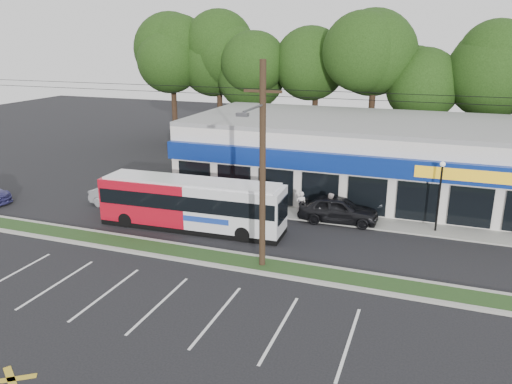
{
  "coord_description": "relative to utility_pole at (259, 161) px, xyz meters",
  "views": [
    {
      "loc": [
        10.49,
        -20.35,
        10.89
      ],
      "look_at": [
        1.21,
        5.0,
        2.52
      ],
      "focal_mm": 35.0,
      "sensor_mm": 36.0,
      "label": 1
    }
  ],
  "objects": [
    {
      "name": "grass_strip",
      "position": [
        -2.83,
        0.07,
        -5.35
      ],
      "size": [
        40.0,
        1.6,
        0.12
      ],
      "primitive_type": "cube",
      "color": "#203B18",
      "rests_on": "ground"
    },
    {
      "name": "pedestrian_b",
      "position": [
        1.95,
        7.57,
        -4.5
      ],
      "size": [
        1.0,
        0.85,
        1.82
      ],
      "primitive_type": "imported",
      "rotation": [
        0.0,
        0.0,
        2.95
      ],
      "color": "#B4A6A2",
      "rests_on": "ground"
    },
    {
      "name": "tree_line",
      "position": [
        1.17,
        25.07,
        3.0
      ],
      "size": [
        46.76,
        6.76,
        11.83
      ],
      "color": "black",
      "rests_on": "ground"
    },
    {
      "name": "curb_north",
      "position": [
        -2.83,
        0.92,
        -5.34
      ],
      "size": [
        40.0,
        0.25,
        0.14
      ],
      "primitive_type": "cube",
      "color": "#9E9E93",
      "rests_on": "ground"
    },
    {
      "name": "metrobus",
      "position": [
        -5.48,
        3.57,
        -3.83
      ],
      "size": [
        11.22,
        2.81,
        3.0
      ],
      "rotation": [
        0.0,
        0.0,
        0.04
      ],
      "color": "#B10D1E",
      "rests_on": "ground"
    },
    {
      "name": "ground",
      "position": [
        -2.83,
        -0.93,
        -5.41
      ],
      "size": [
        120.0,
        120.0,
        0.0
      ],
      "primitive_type": "plane",
      "color": "black",
      "rests_on": "ground"
    },
    {
      "name": "sidewalk",
      "position": [
        2.17,
        8.07,
        -5.36
      ],
      "size": [
        32.0,
        2.2,
        0.1
      ],
      "primitive_type": "cube",
      "color": "#9E9E93",
      "rests_on": "ground"
    },
    {
      "name": "curb_south",
      "position": [
        -2.83,
        -0.78,
        -5.34
      ],
      "size": [
        40.0,
        0.25,
        0.14
      ],
      "primitive_type": "cube",
      "color": "#9E9E93",
      "rests_on": "ground"
    },
    {
      "name": "car_silver",
      "position": [
        -11.83,
        5.29,
        -4.71
      ],
      "size": [
        4.5,
        2.27,
        1.41
      ],
      "primitive_type": "imported",
      "rotation": [
        0.0,
        0.0,
        1.38
      ],
      "color": "#ADB1B5",
      "rests_on": "ground"
    },
    {
      "name": "strip_mall",
      "position": [
        2.67,
        14.99,
        -2.76
      ],
      "size": [
        25.0,
        12.55,
        5.3
      ],
      "color": "beige",
      "rests_on": "ground"
    },
    {
      "name": "car_dark",
      "position": [
        2.47,
        7.57,
        -4.59
      ],
      "size": [
        4.96,
        2.23,
        1.66
      ],
      "primitive_type": "imported",
      "rotation": [
        0.0,
        0.0,
        1.63
      ],
      "color": "black",
      "rests_on": "ground"
    },
    {
      "name": "lamp_post",
      "position": [
        8.17,
        7.87,
        -2.74
      ],
      "size": [
        0.3,
        0.3,
        4.25
      ],
      "color": "black",
      "rests_on": "ground"
    },
    {
      "name": "utility_pole",
      "position": [
        0.0,
        0.0,
        0.0
      ],
      "size": [
        50.0,
        2.77,
        10.0
      ],
      "color": "black",
      "rests_on": "ground"
    },
    {
      "name": "pedestrian_a",
      "position": [
        0.12,
        7.57,
        -4.55
      ],
      "size": [
        0.74,
        0.62,
        1.73
      ],
      "primitive_type": "imported",
      "rotation": [
        0.0,
        0.0,
        3.53
      ],
      "color": "silver",
      "rests_on": "ground"
    }
  ]
}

